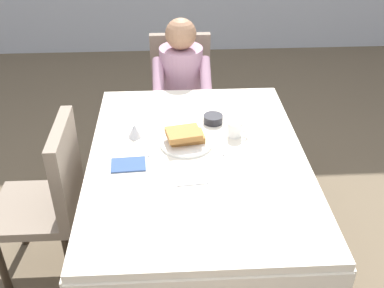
% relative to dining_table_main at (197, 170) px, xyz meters
% --- Properties ---
extents(ground_plane, '(14.00, 14.00, 0.00)m').
position_rel_dining_table_main_xyz_m(ground_plane, '(0.00, 0.00, -0.65)').
color(ground_plane, brown).
extents(dining_table_main, '(1.12, 1.52, 0.74)m').
position_rel_dining_table_main_xyz_m(dining_table_main, '(0.00, 0.00, 0.00)').
color(dining_table_main, silver).
rests_on(dining_table_main, ground).
extents(chair_diner, '(0.44, 0.45, 0.93)m').
position_rel_dining_table_main_xyz_m(chair_diner, '(-0.05, 1.17, -0.12)').
color(chair_diner, '#7A6B5B').
rests_on(chair_diner, ground).
extents(diner_person, '(0.40, 0.43, 1.12)m').
position_rel_dining_table_main_xyz_m(diner_person, '(-0.05, 1.01, 0.02)').
color(diner_person, '#B2849E').
rests_on(diner_person, ground).
extents(chair_left_side, '(0.45, 0.44, 0.93)m').
position_rel_dining_table_main_xyz_m(chair_left_side, '(-0.77, 0.00, -0.12)').
color(chair_left_side, '#7A6B5B').
rests_on(chair_left_side, ground).
extents(plate_breakfast, '(0.28, 0.28, 0.02)m').
position_rel_dining_table_main_xyz_m(plate_breakfast, '(-0.05, 0.11, 0.10)').
color(plate_breakfast, white).
rests_on(plate_breakfast, dining_table_main).
extents(breakfast_stack, '(0.21, 0.17, 0.07)m').
position_rel_dining_table_main_xyz_m(breakfast_stack, '(-0.06, 0.12, 0.14)').
color(breakfast_stack, '#A36B33').
rests_on(breakfast_stack, plate_breakfast).
extents(cup_coffee, '(0.11, 0.08, 0.08)m').
position_rel_dining_table_main_xyz_m(cup_coffee, '(0.21, 0.18, 0.13)').
color(cup_coffee, white).
rests_on(cup_coffee, dining_table_main).
extents(bowl_butter, '(0.11, 0.11, 0.04)m').
position_rel_dining_table_main_xyz_m(bowl_butter, '(0.11, 0.33, 0.11)').
color(bowl_butter, black).
rests_on(bowl_butter, dining_table_main).
extents(syrup_pitcher, '(0.08, 0.08, 0.07)m').
position_rel_dining_table_main_xyz_m(syrup_pitcher, '(-0.33, 0.20, 0.13)').
color(syrup_pitcher, silver).
rests_on(syrup_pitcher, dining_table_main).
extents(fork_left_of_plate, '(0.03, 0.18, 0.00)m').
position_rel_dining_table_main_xyz_m(fork_left_of_plate, '(-0.24, 0.09, 0.09)').
color(fork_left_of_plate, silver).
rests_on(fork_left_of_plate, dining_table_main).
extents(knife_right_of_plate, '(0.03, 0.20, 0.00)m').
position_rel_dining_table_main_xyz_m(knife_right_of_plate, '(0.14, 0.09, 0.09)').
color(knife_right_of_plate, silver).
rests_on(knife_right_of_plate, dining_table_main).
extents(spoon_near_edge, '(0.15, 0.03, 0.00)m').
position_rel_dining_table_main_xyz_m(spoon_near_edge, '(-0.04, -0.23, 0.09)').
color(spoon_near_edge, silver).
rests_on(spoon_near_edge, dining_table_main).
extents(napkin_folded, '(0.18, 0.13, 0.01)m').
position_rel_dining_table_main_xyz_m(napkin_folded, '(-0.35, -0.06, 0.09)').
color(napkin_folded, '#334C7F').
rests_on(napkin_folded, dining_table_main).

